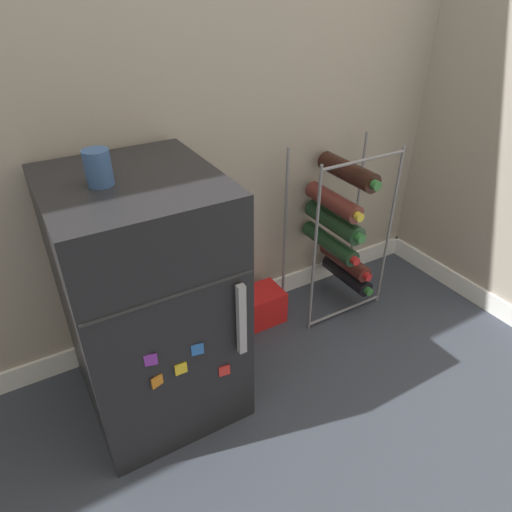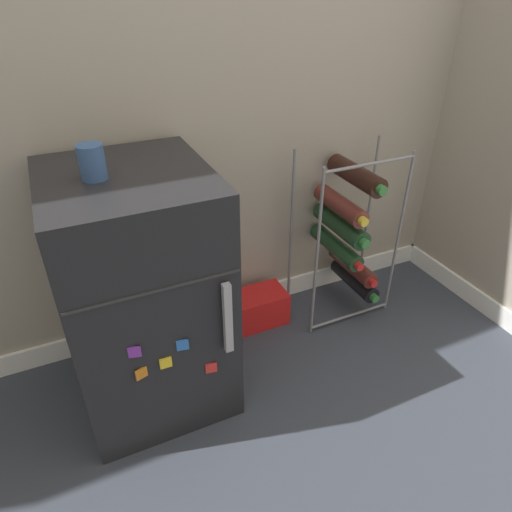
{
  "view_description": "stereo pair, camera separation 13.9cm",
  "coord_description": "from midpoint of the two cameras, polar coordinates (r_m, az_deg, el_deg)",
  "views": [
    {
      "loc": [
        -0.8,
        -0.95,
        1.32
      ],
      "look_at": [
        -0.08,
        0.29,
        0.42
      ],
      "focal_mm": 32.0,
      "sensor_mm": 36.0,
      "label": 1
    },
    {
      "loc": [
        -0.68,
        -1.01,
        1.32
      ],
      "look_at": [
        -0.08,
        0.29,
        0.42
      ],
      "focal_mm": 32.0,
      "sensor_mm": 36.0,
      "label": 2
    }
  ],
  "objects": [
    {
      "name": "ground_plane",
      "position": [
        1.8,
        8.82,
        -15.42
      ],
      "size": [
        14.0,
        14.0,
        0.0
      ],
      "primitive_type": "plane",
      "color": "#333842"
    },
    {
      "name": "mini_fridge",
      "position": [
        1.53,
        -11.4,
        -4.69
      ],
      "size": [
        0.48,
        0.56,
        0.84
      ],
      "color": "black",
      "rests_on": "ground_plane"
    },
    {
      "name": "wine_rack",
      "position": [
        1.96,
        13.32,
        2.88
      ],
      "size": [
        0.41,
        0.33,
        0.75
      ],
      "color": "slate",
      "rests_on": "ground_plane"
    },
    {
      "name": "soda_box",
      "position": [
        1.99,
        1.83,
        -6.65
      ],
      "size": [
        0.27,
        0.15,
        0.15
      ],
      "color": "red",
      "rests_on": "ground_plane"
    },
    {
      "name": "fridge_top_cup",
      "position": [
        1.29,
        -16.9,
        11.12
      ],
      "size": [
        0.07,
        0.07,
        0.1
      ],
      "color": "#335184",
      "rests_on": "mini_fridge"
    }
  ]
}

